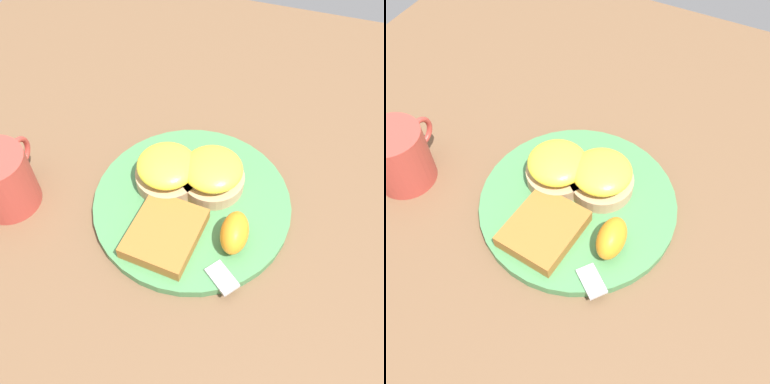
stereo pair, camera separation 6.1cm
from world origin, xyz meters
The scene contains 8 objects.
ground_plane centered at (0.00, 0.00, 0.00)m, with size 1.10×1.10×0.00m, color brown.
plate centered at (0.00, 0.00, 0.01)m, with size 0.28×0.28×0.01m, color #47844C.
sandwich_benedict_left centered at (0.04, -0.02, 0.04)m, with size 0.09×0.09×0.05m.
sandwich_benedict_right centered at (0.02, 0.04, 0.04)m, with size 0.09×0.09×0.05m.
hashbrown_patty centered at (-0.07, 0.02, 0.02)m, with size 0.10×0.09×0.02m, color #9A6328.
orange_wedge centered at (-0.05, -0.07, 0.04)m, with size 0.06×0.04×0.04m, color orange.
fork centered at (-0.06, -0.02, 0.02)m, with size 0.14×0.17×0.00m.
cup centered at (-0.07, 0.25, 0.05)m, with size 0.12×0.09×0.09m.
Camera 2 is at (-0.33, -0.17, 0.52)m, focal length 42.00 mm.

